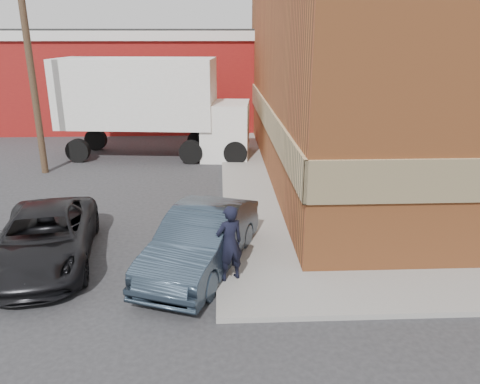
# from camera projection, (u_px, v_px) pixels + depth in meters

# --- Properties ---
(ground) EXTENTS (90.00, 90.00, 0.00)m
(ground) POSITION_uv_depth(u_px,v_px,m) (238.00, 278.00, 10.83)
(ground) COLOR #28282B
(ground) RESTS_ON ground
(brick_building) EXTENTS (14.25, 18.25, 9.36)m
(brick_building) POSITION_uv_depth(u_px,v_px,m) (447.00, 52.00, 18.18)
(brick_building) COLOR #AA592C
(brick_building) RESTS_ON ground
(sidewalk_west) EXTENTS (1.80, 18.00, 0.12)m
(sidewalk_west) POSITION_uv_depth(u_px,v_px,m) (244.00, 169.00, 19.35)
(sidewalk_west) COLOR gray
(sidewalk_west) RESTS_ON ground
(warehouse) EXTENTS (16.30, 8.30, 5.60)m
(warehouse) POSITION_uv_depth(u_px,v_px,m) (127.00, 77.00, 28.59)
(warehouse) COLOR maroon
(warehouse) RESTS_ON ground
(utility_pole) EXTENTS (2.00, 0.26, 9.00)m
(utility_pole) POSITION_uv_depth(u_px,v_px,m) (29.00, 51.00, 17.50)
(utility_pole) COLOR #4B3925
(utility_pole) RESTS_ON ground
(man) EXTENTS (0.76, 0.65, 1.75)m
(man) POSITION_uv_depth(u_px,v_px,m) (229.00, 243.00, 10.26)
(man) COLOR black
(man) RESTS_ON sidewalk_south
(sedan) EXTENTS (3.01, 4.75, 1.48)m
(sedan) POSITION_uv_depth(u_px,v_px,m) (201.00, 240.00, 11.03)
(sedan) COLOR #273341
(sedan) RESTS_ON ground
(suv_a) EXTENTS (2.95, 5.07, 1.33)m
(suv_a) POSITION_uv_depth(u_px,v_px,m) (44.00, 238.00, 11.35)
(suv_a) COLOR black
(suv_a) RESTS_ON ground
(box_truck) EXTENTS (9.04, 3.45, 4.36)m
(box_truck) POSITION_uv_depth(u_px,v_px,m) (157.00, 101.00, 20.69)
(box_truck) COLOR white
(box_truck) RESTS_ON ground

